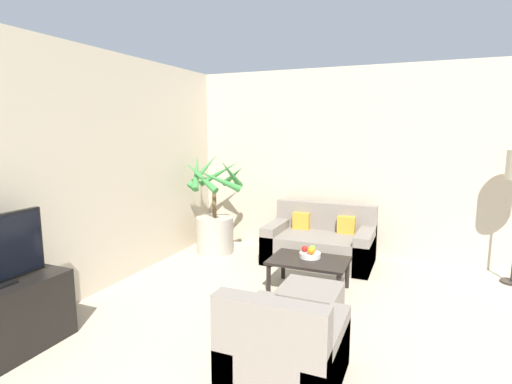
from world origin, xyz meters
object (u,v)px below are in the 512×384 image
Objects in this scene: coffee_table at (309,263)px; apple_red at (305,249)px; potted_palm at (215,221)px; armchair at (285,352)px; sofa_loveseat at (320,243)px; orange_fruit at (311,251)px; apple_green at (313,248)px; ottoman at (310,308)px; fruit_bowl at (310,255)px.

coffee_table is 0.18m from apple_red.
potted_palm is at bearing 153.00° from coffee_table.
apple_red is at bearing 101.69° from armchair.
apple_red is at bearing -86.58° from sofa_loveseat.
apple_green is at bearing 95.38° from orange_fruit.
ottoman is at bearing -41.70° from potted_palm.
fruit_bowl is 0.29× the size of armchair.
orange_fruit is (0.03, -0.06, 0.07)m from fruit_bowl.
apple_red is 0.11m from orange_fruit.
apple_green is 1.03m from ottoman.
orange_fruit is at bearing 25.90° from coffee_table.
potted_palm is 1.72× the size of coffee_table.
sofa_loveseat is 1.65× the size of coffee_table.
fruit_bowl is at bearing -118.18° from apple_green.
apple_green is 0.10× the size of armchair.
potted_palm reaches higher than apple_green.
potted_palm is 1.05× the size of sofa_loveseat.
orange_fruit is at bearing -35.08° from apple_red.
orange_fruit reaches higher than apple_red.
armchair is (0.28, -1.74, -0.22)m from orange_fruit.
potted_palm is at bearing 154.12° from apple_red.
ottoman is at bearing -78.79° from sofa_loveseat.
potted_palm is 1.89m from coffee_table.
armchair is (0.37, -1.80, -0.21)m from apple_red.
fruit_bowl is 0.08m from apple_green.
armchair reaches higher than apple_green.
apple_green is (1.69, -0.74, -0.01)m from potted_palm.
potted_palm is 6.16× the size of fruit_bowl.
apple_red is at bearing 133.60° from coffee_table.
armchair reaches higher than apple_red.
potted_palm is at bearing -172.90° from sofa_loveseat.
apple_green is at bearing 21.91° from apple_red.
coffee_table is 1.05× the size of armchair.
coffee_table is 10.89× the size of apple_green.
fruit_bowl is at bearing 99.73° from armchair.
orange_fruit reaches higher than ottoman.
sofa_loveseat is 1.73× the size of armchair.
apple_green reaches higher than ottoman.
ottoman is (1.92, -1.71, -0.28)m from potted_palm.
armchair reaches higher than orange_fruit.
apple_red is (-0.06, 0.00, 0.07)m from fruit_bowl.
apple_green is 0.10m from orange_fruit.
potted_palm is 20.63× the size of apple_red.
orange_fruit is (0.09, -0.07, 0.01)m from apple_red.
potted_palm is 1.90m from orange_fruit.
fruit_bowl is (-0.01, 0.07, 0.08)m from coffee_table.
fruit_bowl is at bearing -2.76° from apple_red.
sofa_loveseat is 2.81m from armchair.
potted_palm is 1.80× the size of armchair.
coffee_table is at bearing 99.88° from armchair.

